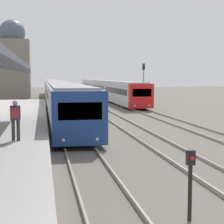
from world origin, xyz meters
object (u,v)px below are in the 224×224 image
object	(u,v)px
train_far	(105,88)
signal_post_near	(190,177)
train_near	(56,91)
signal_mast_far	(144,80)
person_on_platform	(15,117)

from	to	relation	value
train_far	signal_post_near	xyz separation A→B (m)	(-6.41, -51.42, -0.53)
train_near	signal_mast_far	size ratio (longest dim) A/B	12.71
train_far	signal_mast_far	xyz separation A→B (m)	(1.50, -18.10, 1.53)
train_near	signal_mast_far	xyz separation A→B (m)	(9.69, -7.32, 1.50)
signal_post_near	signal_mast_far	bearing A→B (deg)	76.63
person_on_platform	signal_mast_far	distance (m)	28.90
person_on_platform	signal_post_near	distance (m)	8.65
train_far	signal_mast_far	bearing A→B (deg)	-85.25
train_near	train_far	world-z (taller)	train_near
signal_post_near	train_far	bearing A→B (deg)	82.89
train_near	signal_mast_far	distance (m)	12.24
person_on_platform	signal_post_near	world-z (taller)	person_on_platform
signal_post_near	signal_mast_far	xyz separation A→B (m)	(7.92, 33.32, 2.06)
train_far	signal_post_near	world-z (taller)	train_far
signal_post_near	train_near	bearing A→B (deg)	92.50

